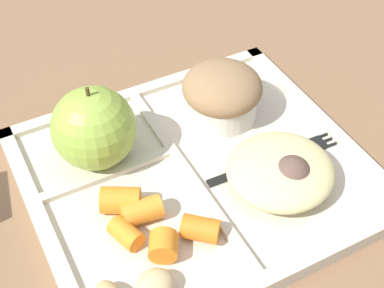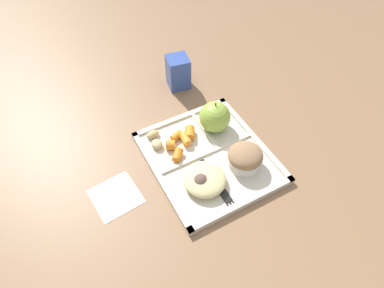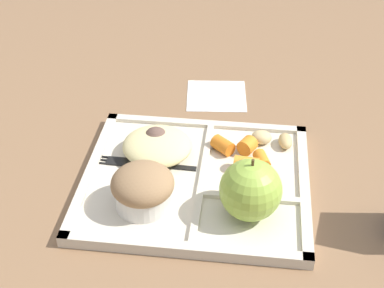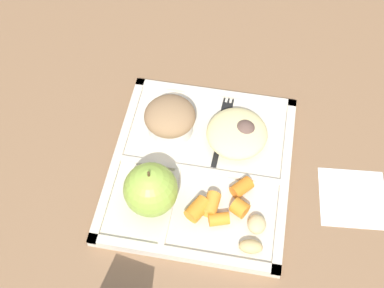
{
  "view_description": "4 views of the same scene",
  "coord_description": "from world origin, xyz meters",
  "px_view_note": "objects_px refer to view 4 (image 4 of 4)",
  "views": [
    {
      "loc": [
        -0.17,
        -0.32,
        0.41
      ],
      "look_at": [
        -0.01,
        -0.0,
        0.05
      ],
      "focal_mm": 52.23,
      "sensor_mm": 36.0,
      "label": 1
    },
    {
      "loc": [
        0.43,
        -0.28,
        0.67
      ],
      "look_at": [
        -0.03,
        -0.03,
        0.05
      ],
      "focal_mm": 32.01,
      "sensor_mm": 36.0,
      "label": 2
    },
    {
      "loc": [
        -0.07,
        0.61,
        0.53
      ],
      "look_at": [
        0.01,
        -0.01,
        0.06
      ],
      "focal_mm": 53.8,
      "sensor_mm": 36.0,
      "label": 3
    },
    {
      "loc": [
        -0.44,
        -0.07,
        0.73
      ],
      "look_at": [
        0.0,
        0.01,
        0.07
      ],
      "focal_mm": 50.16,
      "sensor_mm": 36.0,
      "label": 4
    }
  ],
  "objects_px": {
    "bran_muffin": "(170,119)",
    "plastic_fork": "(223,125)",
    "lunch_tray": "(200,168)",
    "green_apple": "(151,190)"
  },
  "relations": [
    {
      "from": "green_apple",
      "to": "plastic_fork",
      "type": "height_order",
      "value": "green_apple"
    },
    {
      "from": "bran_muffin",
      "to": "plastic_fork",
      "type": "bearing_deg",
      "value": -73.98
    },
    {
      "from": "bran_muffin",
      "to": "green_apple",
      "type": "bearing_deg",
      "value": 180.0
    },
    {
      "from": "lunch_tray",
      "to": "bran_muffin",
      "type": "bearing_deg",
      "value": 43.79
    },
    {
      "from": "green_apple",
      "to": "plastic_fork",
      "type": "relative_size",
      "value": 0.59
    },
    {
      "from": "lunch_tray",
      "to": "bran_muffin",
      "type": "height_order",
      "value": "bran_muffin"
    },
    {
      "from": "lunch_tray",
      "to": "plastic_fork",
      "type": "xyz_separation_m",
      "value": [
        0.09,
        -0.02,
        0.01
      ]
    },
    {
      "from": "bran_muffin",
      "to": "plastic_fork",
      "type": "height_order",
      "value": "bran_muffin"
    },
    {
      "from": "green_apple",
      "to": "plastic_fork",
      "type": "xyz_separation_m",
      "value": [
        0.16,
        -0.08,
        -0.04
      ]
    },
    {
      "from": "lunch_tray",
      "to": "green_apple",
      "type": "height_order",
      "value": "green_apple"
    }
  ]
}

